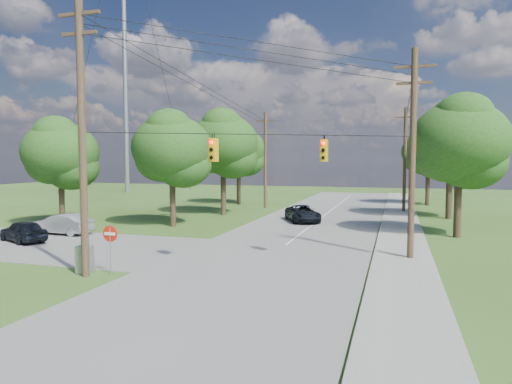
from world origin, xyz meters
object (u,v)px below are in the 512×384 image
(car_cross_dark, at_px, (23,231))
(pole_sw, at_px, (82,132))
(car_cross_silver, at_px, (62,224))
(pole_ne, at_px, (413,151))
(do_not_enter_sign, at_px, (110,239))
(control_cabinet, at_px, (85,259))
(pole_north_w, at_px, (265,159))
(car_main_north, at_px, (303,214))
(pole_north_e, at_px, (405,159))

(car_cross_dark, bearing_deg, pole_sw, 80.16)
(car_cross_dark, distance_m, car_cross_silver, 3.07)
(pole_ne, distance_m, do_not_enter_sign, 14.97)
(control_cabinet, bearing_deg, car_cross_dark, 142.49)
(pole_north_w, bearing_deg, pole_ne, -57.71)
(pole_north_w, relative_size, car_main_north, 2.11)
(control_cabinet, height_order, do_not_enter_sign, do_not_enter_sign)
(pole_north_e, distance_m, control_cabinet, 32.57)
(pole_north_e, bearing_deg, control_cabinet, -115.60)
(control_cabinet, bearing_deg, pole_ne, 21.35)
(car_cross_silver, distance_m, do_not_enter_sign, 12.69)
(pole_sw, xyz_separation_m, car_main_north, (5.54, 19.95, -5.54))
(car_cross_dark, distance_m, do_not_enter_sign, 11.20)
(pole_north_e, xyz_separation_m, pole_north_w, (-13.90, 0.00, 0.00))
(pole_north_e, relative_size, do_not_enter_sign, 4.60)
(control_cabinet, bearing_deg, car_main_north, 67.30)
(pole_north_w, relative_size, do_not_enter_sign, 4.60)
(car_main_north, bearing_deg, car_cross_dark, -160.66)
(pole_north_w, distance_m, car_cross_dark, 25.66)
(pole_ne, relative_size, control_cabinet, 8.63)
(pole_north_e, xyz_separation_m, car_cross_dark, (-22.51, -23.76, -4.43))
(control_cabinet, bearing_deg, do_not_enter_sign, -1.67)
(pole_north_e, relative_size, car_cross_dark, 2.56)
(do_not_enter_sign, bearing_deg, pole_sw, -144.88)
(pole_sw, bearing_deg, control_cabinet, 130.55)
(car_cross_dark, bearing_deg, pole_north_w, -176.80)
(do_not_enter_sign, bearing_deg, pole_north_e, 66.36)
(pole_ne, xyz_separation_m, car_main_north, (-7.96, 12.35, -4.78))
(pole_sw, xyz_separation_m, pole_north_e, (13.50, 29.60, -1.10))
(pole_ne, bearing_deg, pole_north_e, 90.00)
(car_main_north, distance_m, do_not_enter_sign, 19.93)
(car_cross_dark, relative_size, control_cabinet, 3.20)
(pole_ne, height_order, car_cross_silver, pole_ne)
(pole_sw, relative_size, control_cabinet, 9.86)
(pole_north_e, relative_size, control_cabinet, 8.21)
(pole_sw, height_order, do_not_enter_sign, pole_sw)
(pole_sw, xyz_separation_m, car_cross_dark, (-9.01, 5.84, -5.53))
(car_cross_dark, distance_m, control_cabinet, 10.10)
(pole_north_e, bearing_deg, do_not_enter_sign, -113.57)
(pole_north_e, distance_m, pole_north_w, 13.90)
(pole_north_e, height_order, do_not_enter_sign, pole_north_e)
(car_main_north, bearing_deg, pole_sw, -130.29)
(pole_ne, distance_m, pole_north_e, 22.00)
(car_main_north, bearing_deg, pole_north_w, 96.80)
(pole_ne, bearing_deg, car_cross_dark, -175.54)
(car_main_north, bearing_deg, control_cabinet, -131.86)
(pole_sw, relative_size, car_main_north, 2.53)
(pole_north_w, height_order, car_main_north, pole_north_w)
(pole_north_w, height_order, car_cross_dark, pole_north_w)
(pole_north_w, distance_m, car_cross_silver, 22.74)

